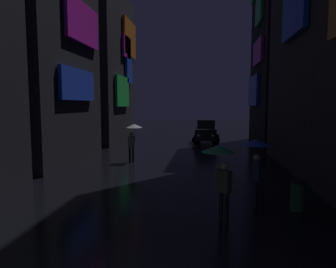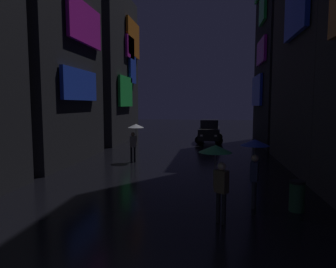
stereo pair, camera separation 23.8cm
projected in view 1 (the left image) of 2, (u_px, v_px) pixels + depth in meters
name	position (u px, v px, depth m)	size (l,w,h in m)	color
building_left_mid	(41.00, 40.00, 16.26)	(4.25, 7.33, 13.34)	#232328
building_left_far	(101.00, 69.00, 25.49)	(4.25, 7.92, 12.47)	#232328
building_right_far	(284.00, 41.00, 23.22)	(4.25, 7.51, 16.19)	black
pedestrian_midstreet_left_blue	(256.00, 154.00, 9.31)	(0.90, 0.90, 2.12)	#2D2D38
pedestrian_far_right_green	(220.00, 162.00, 8.00)	(0.90, 0.90, 2.12)	black
pedestrian_foreground_right_clear	(133.00, 132.00, 16.48)	(0.90, 0.90, 2.12)	black
car_distant	(206.00, 131.00, 25.43)	(2.32, 4.18, 1.92)	black
trash_bin	(298.00, 195.00, 9.03)	(0.46, 0.46, 0.93)	#265933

